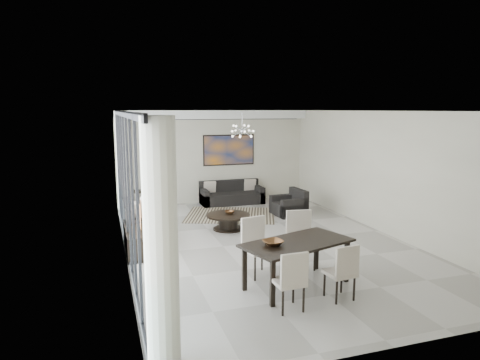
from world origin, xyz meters
name	(u,v)px	position (x,y,z in m)	size (l,w,h in m)	color
room_shell	(284,177)	(0.46, 0.00, 1.45)	(6.00, 9.00, 2.90)	#A8A39B
window_wall	(130,184)	(-2.86, 0.00, 1.47)	(0.37, 8.95, 2.90)	silver
soffit	(215,115)	(0.00, 4.30, 2.77)	(5.98, 0.40, 0.26)	white
painting	(229,150)	(0.50, 4.47, 1.65)	(1.68, 0.04, 0.98)	#C7711B
chandelier	(242,131)	(0.30, 2.50, 2.35)	(0.66, 0.66, 0.71)	silver
rug	(231,215)	(-0.01, 2.60, 0.01)	(2.43, 1.87, 0.01)	black
coffee_table	(228,221)	(-0.47, 1.25, 0.21)	(1.08, 1.08, 0.38)	black
bowl_coffee	(230,212)	(-0.42, 1.31, 0.41)	(0.23, 0.23, 0.07)	brown
sofa_main	(232,196)	(0.46, 4.06, 0.24)	(1.95, 0.80, 0.71)	black
loveseat	(142,224)	(-2.55, 1.42, 0.27)	(0.89, 1.58, 0.79)	black
armchair	(290,206)	(1.59, 2.14, 0.25)	(0.87, 0.91, 0.72)	black
side_table	(138,197)	(-2.41, 3.99, 0.40)	(0.43, 0.43, 0.59)	black
tv_console	(136,239)	(-2.76, 0.27, 0.25)	(0.45, 1.59, 0.50)	black
television	(143,211)	(-2.60, 0.34, 0.83)	(1.15, 0.15, 0.66)	gray
dining_table	(297,247)	(-0.34, -2.39, 0.68)	(2.04, 1.43, 0.77)	black
dining_chair_sw	(291,277)	(-0.83, -3.22, 0.53)	(0.44, 0.44, 0.92)	beige
dining_chair_se	(343,269)	(0.09, -3.12, 0.52)	(0.45, 0.45, 0.90)	beige
dining_chair_nw	(256,242)	(-0.81, -1.66, 0.59)	(0.55, 0.55, 1.03)	beige
dining_chair_ne	(300,235)	(0.12, -1.56, 0.61)	(0.55, 0.55, 1.06)	beige
bowl_dining	(273,243)	(-0.80, -2.43, 0.81)	(0.33, 0.33, 0.08)	brown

